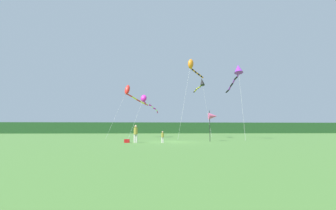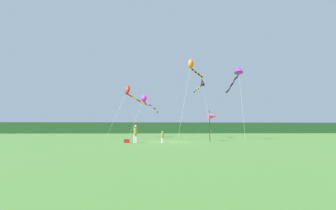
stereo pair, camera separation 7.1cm
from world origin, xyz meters
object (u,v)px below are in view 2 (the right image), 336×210
object	(u,v)px
kite_purple	(237,71)
kite_magenta	(146,101)
banner_flag_pole	(213,116)
kite_red	(130,92)
person_child	(162,136)
person_adult	(135,133)
cooler_box	(127,141)
kite_orange	(192,65)
kite_black	(201,83)

from	to	relation	value
kite_purple	kite_magenta	distance (m)	13.69
banner_flag_pole	kite_red	world-z (taller)	kite_red
person_child	person_adult	bearing A→B (deg)	170.93
banner_flag_pole	kite_purple	distance (m)	8.67
banner_flag_pole	kite_magenta	xyz separation A→B (m)	(-7.52, 10.31, 2.91)
person_adult	cooler_box	distance (m)	1.11
person_child	kite_orange	bearing A→B (deg)	62.79
kite_red	person_adult	bearing A→B (deg)	-80.93
person_adult	person_child	bearing A→B (deg)	-9.07
kite_black	kite_orange	bearing A→B (deg)	-109.89
person_child	kite_black	world-z (taller)	kite_black
person_child	kite_orange	world-z (taller)	kite_orange
person_child	banner_flag_pole	bearing A→B (deg)	23.73
kite_orange	banner_flag_pole	bearing A→B (deg)	-76.83
cooler_box	kite_magenta	xyz separation A→B (m)	(1.20, 12.24, 5.35)
person_child	kite_magenta	size ratio (longest dim) A/B	0.11
cooler_box	kite_purple	xyz separation A→B (m)	(13.14, 6.31, 8.48)
banner_flag_pole	kite_magenta	size ratio (longest dim) A/B	0.33
cooler_box	banner_flag_pole	distance (m)	9.26
person_adult	kite_orange	xyz separation A→B (m)	(6.61, 7.52, 8.74)
kite_orange	person_adult	bearing A→B (deg)	-131.33
banner_flag_pole	kite_orange	xyz separation A→B (m)	(-1.30, 5.56, 7.05)
person_adult	kite_purple	world-z (taller)	kite_purple
kite_red	banner_flag_pole	bearing A→B (deg)	-48.63
kite_red	kite_magenta	xyz separation A→B (m)	(2.53, -1.10, -1.42)
person_adult	cooler_box	size ratio (longest dim) A/B	3.38
person_adult	kite_red	xyz separation A→B (m)	(-2.13, 13.36, 6.01)
kite_orange	kite_black	bearing A→B (deg)	70.11
cooler_box	kite_black	world-z (taller)	kite_black
person_adult	kite_magenta	world-z (taller)	kite_magenta
person_child	kite_red	bearing A→B (deg)	108.74
kite_magenta	cooler_box	bearing A→B (deg)	-95.60
kite_purple	kite_black	bearing A→B (deg)	107.09
kite_orange	kite_red	bearing A→B (deg)	146.23
kite_red	kite_magenta	distance (m)	3.10
person_adult	kite_red	bearing A→B (deg)	99.07
cooler_box	banner_flag_pole	bearing A→B (deg)	12.51
kite_purple	person_adult	bearing A→B (deg)	-152.80
person_adult	kite_red	world-z (taller)	kite_red
person_child	kite_magenta	distance (m)	13.75
kite_magenta	person_adult	bearing A→B (deg)	-91.84
person_adult	kite_purple	distance (m)	15.87
banner_flag_pole	kite_purple	bearing A→B (deg)	44.74
kite_orange	person_child	bearing A→B (deg)	-117.21
person_adult	kite_red	distance (m)	14.81
person_adult	kite_black	world-z (taller)	kite_black
person_adult	cooler_box	xyz separation A→B (m)	(-0.81, 0.02, -0.76)
person_child	cooler_box	xyz separation A→B (m)	(-3.35, 0.43, -0.44)
kite_black	kite_purple	world-z (taller)	kite_black
cooler_box	kite_magenta	size ratio (longest dim) A/B	0.05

